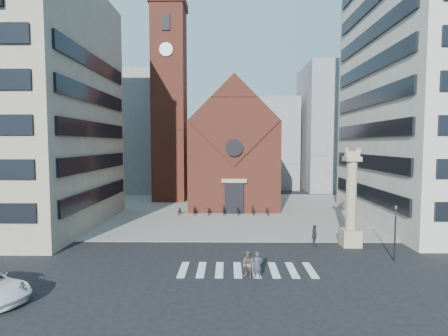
{
  "coord_description": "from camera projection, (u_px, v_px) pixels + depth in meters",
  "views": [
    {
      "loc": [
        -0.8,
        -27.4,
        9.02
      ],
      "look_at": [
        -1.19,
        8.0,
        6.54
      ],
      "focal_mm": 28.0,
      "sensor_mm": 36.0,
      "label": 1
    }
  ],
  "objects": [
    {
      "name": "pedestrian_2",
      "position": [
        314.0,
        236.0,
        30.62
      ],
      "size": [
        0.53,
        1.15,
        1.91
      ],
      "primitive_type": "imported",
      "rotation": [
        0.0,
        0.0,
        1.51
      ],
      "color": "#27282F",
      "rests_on": "ground"
    },
    {
      "name": "ground",
      "position": [
        238.0,
        256.0,
        27.95
      ],
      "size": [
        120.0,
        120.0,
        0.0
      ],
      "primitive_type": "plane",
      "color": "black",
      "rests_on": "ground"
    },
    {
      "name": "traffic_light",
      "position": [
        395.0,
        232.0,
        26.67
      ],
      "size": [
        0.13,
        0.16,
        4.3
      ],
      "color": "black",
      "rests_on": "ground"
    },
    {
      "name": "building_left",
      "position": [
        11.0,
        106.0,
        37.29
      ],
      "size": [
        18.0,
        20.0,
        26.0
      ],
      "primitive_type": "cube",
      "color": "#9D947A",
      "rests_on": "ground"
    },
    {
      "name": "piazza",
      "position": [
        234.0,
        211.0,
        46.91
      ],
      "size": [
        46.0,
        30.0,
        0.05
      ],
      "primitive_type": "cube",
      "color": "gray",
      "rests_on": "ground"
    },
    {
      "name": "bg_block_mid",
      "position": [
        261.0,
        144.0,
        72.15
      ],
      "size": [
        14.0,
        12.0,
        18.0
      ],
      "primitive_type": "cube",
      "color": "gray",
      "rests_on": "ground"
    },
    {
      "name": "bg_block_right",
      "position": [
        343.0,
        128.0,
        68.77
      ],
      "size": [
        16.0,
        14.0,
        24.0
      ],
      "primitive_type": "cube",
      "color": "gray",
      "rests_on": "ground"
    },
    {
      "name": "pedestrian_0",
      "position": [
        257.0,
        265.0,
        23.24
      ],
      "size": [
        0.7,
        0.48,
        1.84
      ],
      "primitive_type": "imported",
      "rotation": [
        0.0,
        0.0,
        -0.07
      ],
      "color": "#353043",
      "rests_on": "ground"
    },
    {
      "name": "lion_column",
      "position": [
        351.0,
        207.0,
        30.6
      ],
      "size": [
        1.63,
        1.6,
        8.68
      ],
      "color": "gray",
      "rests_on": "ground"
    },
    {
      "name": "pedestrian_1",
      "position": [
        248.0,
        265.0,
        23.42
      ],
      "size": [
        1.12,
        1.12,
        1.83
      ],
      "primitive_type": "imported",
      "rotation": [
        0.0,
        0.0,
        -0.76
      ],
      "color": "#5B4F49",
      "rests_on": "ground"
    },
    {
      "name": "scooter_0",
      "position": [
        180.0,
        211.0,
        44.11
      ],
      "size": [
        0.69,
        1.94,
        1.02
      ],
      "primitive_type": "imported",
      "rotation": [
        0.0,
        0.0,
        0.01
      ],
      "color": "black",
      "rests_on": "piazza"
    },
    {
      "name": "campanile",
      "position": [
        170.0,
        101.0,
        54.89
      ],
      "size": [
        5.5,
        5.5,
        31.2
      ],
      "color": "brown",
      "rests_on": "ground"
    },
    {
      "name": "scooter_1",
      "position": [
        194.0,
        210.0,
        44.08
      ],
      "size": [
        0.54,
        1.89,
        1.13
      ],
      "primitive_type": "imported",
      "rotation": [
        0.0,
        0.0,
        0.01
      ],
      "color": "black",
      "rests_on": "piazza"
    },
    {
      "name": "scooter_5",
      "position": [
        253.0,
        210.0,
        44.0
      ],
      "size": [
        0.54,
        1.89,
        1.13
      ],
      "primitive_type": "imported",
      "rotation": [
        0.0,
        0.0,
        0.01
      ],
      "color": "black",
      "rests_on": "piazza"
    },
    {
      "name": "zebra_crossing",
      "position": [
        247.0,
        270.0,
        24.96
      ],
      "size": [
        10.2,
        3.2,
        0.01
      ],
      "primitive_type": null,
      "color": "white",
      "rests_on": "ground"
    },
    {
      "name": "bg_block_left",
      "position": [
        128.0,
        133.0,
        67.31
      ],
      "size": [
        16.0,
        14.0,
        22.0
      ],
      "primitive_type": "cube",
      "color": "gray",
      "rests_on": "ground"
    },
    {
      "name": "scooter_2",
      "position": [
        209.0,
        211.0,
        44.07
      ],
      "size": [
        0.69,
        1.94,
        1.02
      ],
      "primitive_type": "imported",
      "rotation": [
        0.0,
        0.0,
        0.01
      ],
      "color": "black",
      "rests_on": "piazza"
    },
    {
      "name": "scooter_4",
      "position": [
        238.0,
        211.0,
        44.03
      ],
      "size": [
        0.69,
        1.94,
        1.02
      ],
      "primitive_type": "imported",
      "rotation": [
        0.0,
        0.0,
        0.01
      ],
      "color": "black",
      "rests_on": "piazza"
    },
    {
      "name": "scooter_6",
      "position": [
        267.0,
        211.0,
        43.99
      ],
      "size": [
        0.69,
        1.94,
        1.02
      ],
      "primitive_type": "imported",
      "rotation": [
        0.0,
        0.0,
        0.01
      ],
      "color": "black",
      "rests_on": "piazza"
    },
    {
      "name": "scooter_3",
      "position": [
        223.0,
        210.0,
        44.04
      ],
      "size": [
        0.54,
        1.89,
        1.13
      ],
      "primitive_type": "imported",
      "rotation": [
        0.0,
        0.0,
        0.01
      ],
      "color": "black",
      "rests_on": "piazza"
    },
    {
      "name": "church",
      "position": [
        233.0,
        151.0,
        52.37
      ],
      "size": [
        12.0,
        16.65,
        18.0
      ],
      "color": "brown",
      "rests_on": "ground"
    }
  ]
}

